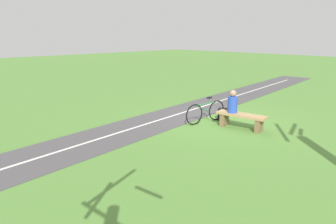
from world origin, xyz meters
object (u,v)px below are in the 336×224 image
Objects in this scene: person_seated at (233,103)px; bicycle at (206,112)px; bench at (241,119)px; backpack at (223,114)px.

bicycle is (0.98, 0.22, -0.47)m from person_seated.
bench is 0.95× the size of bicycle.
bench is at bearing 111.20° from bicycle.
bench is at bearing 180.00° from person_seated.
person_seated is at bearing -0.00° from bench.
person_seated reaches higher than bicycle.
backpack is (-0.28, -0.69, -0.17)m from bicycle.
person_seated is 1.71× the size of backpack.
person_seated is at bearing 112.15° from bicycle.
backpack is at bearing -42.72° from person_seated.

